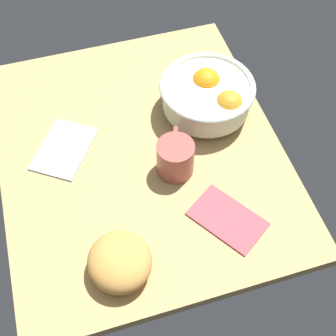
{
  "coord_description": "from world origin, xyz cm",
  "views": [
    {
      "loc": [
        64.29,
        -12.46,
        88.11
      ],
      "look_at": [
        10.01,
        3.83,
        5.0
      ],
      "focal_mm": 49.93,
      "sensor_mm": 36.0,
      "label": 1
    }
  ],
  "objects_px": {
    "bread_loaf": "(120,262)",
    "napkin_spare": "(64,148)",
    "napkin_folded": "(228,218)",
    "fruit_bowl": "(208,94)",
    "mug": "(175,157)"
  },
  "relations": [
    {
      "from": "fruit_bowl",
      "to": "bread_loaf",
      "type": "bearing_deg",
      "value": -41.09
    },
    {
      "from": "napkin_spare",
      "to": "mug",
      "type": "xyz_separation_m",
      "value": [
        0.13,
        0.23,
        0.04
      ]
    },
    {
      "from": "fruit_bowl",
      "to": "napkin_spare",
      "type": "relative_size",
      "value": 1.46
    },
    {
      "from": "napkin_folded",
      "to": "napkin_spare",
      "type": "xyz_separation_m",
      "value": [
        -0.28,
        -0.3,
        0.0
      ]
    },
    {
      "from": "bread_loaf",
      "to": "napkin_folded",
      "type": "xyz_separation_m",
      "value": [
        -0.04,
        0.24,
        -0.03
      ]
    },
    {
      "from": "napkin_folded",
      "to": "napkin_spare",
      "type": "height_order",
      "value": "same"
    },
    {
      "from": "bread_loaf",
      "to": "napkin_spare",
      "type": "height_order",
      "value": "bread_loaf"
    },
    {
      "from": "fruit_bowl",
      "to": "napkin_spare",
      "type": "bearing_deg",
      "value": -86.95
    },
    {
      "from": "bread_loaf",
      "to": "napkin_spare",
      "type": "relative_size",
      "value": 0.84
    },
    {
      "from": "fruit_bowl",
      "to": "napkin_folded",
      "type": "xyz_separation_m",
      "value": [
        0.3,
        -0.06,
        -0.05
      ]
    },
    {
      "from": "napkin_folded",
      "to": "napkin_spare",
      "type": "bearing_deg",
      "value": -133.23
    },
    {
      "from": "mug",
      "to": "fruit_bowl",
      "type": "bearing_deg",
      "value": 138.67
    },
    {
      "from": "mug",
      "to": "napkin_spare",
      "type": "bearing_deg",
      "value": -118.18
    },
    {
      "from": "mug",
      "to": "napkin_folded",
      "type": "bearing_deg",
      "value": 23.08
    },
    {
      "from": "bread_loaf",
      "to": "mug",
      "type": "distance_m",
      "value": 0.27
    }
  ]
}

